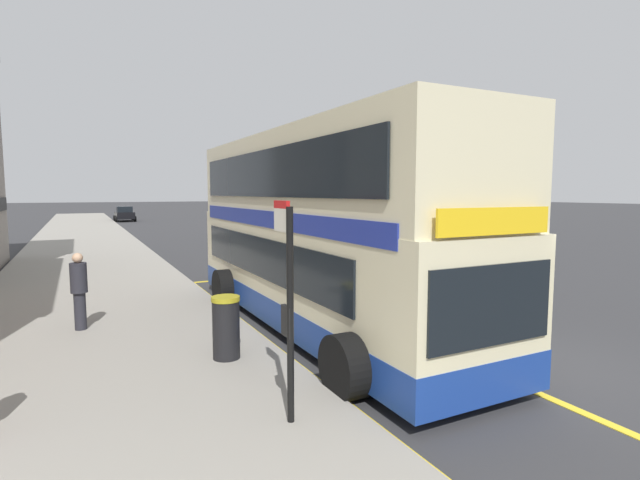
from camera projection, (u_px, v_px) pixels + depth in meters
ground_plane at (185, 233)px, 36.87m from camera, size 260.00×260.00×0.00m
pavement_near at (84, 235)px, 33.70m from camera, size 6.00×76.00×0.14m
double_decker_bus at (316, 238)px, 10.90m from camera, size 3.20×10.50×4.40m
bus_bay_markings at (319, 328)px, 10.86m from camera, size 2.99×13.95×0.01m
bus_stop_sign at (288, 294)px, 6.06m from camera, size 0.09×0.51×2.85m
parked_car_black_kerbside at (124, 214)px, 51.23m from camera, size 2.09×4.20×1.62m
parked_car_white_distant at (259, 224)px, 35.09m from camera, size 2.09×4.20×1.62m
parked_car_teal_far at (263, 229)px, 29.67m from camera, size 2.09×4.20×1.62m
pedestrian_further_back at (79, 288)px, 10.20m from camera, size 0.34×0.34×1.67m
litter_bin at (226, 327)px, 8.46m from camera, size 0.51×0.51×1.12m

